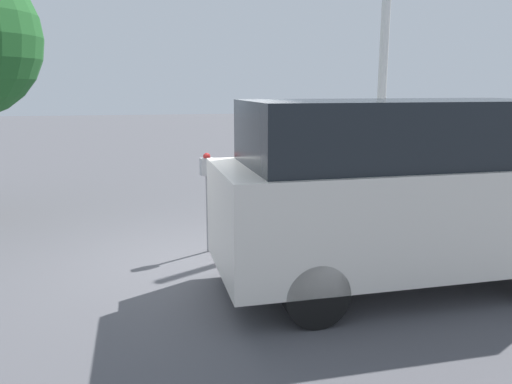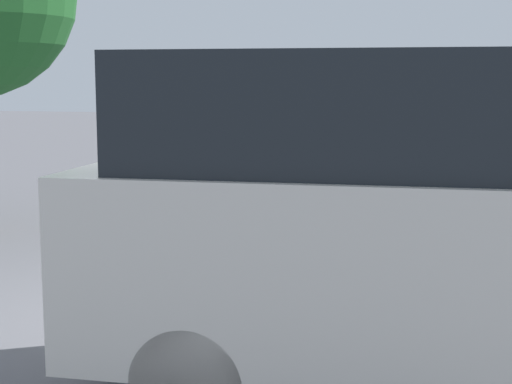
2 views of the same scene
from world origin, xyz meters
name	(u,v)px [view 2 (image 2 of 2)]	position (x,y,z in m)	size (l,w,h in m)	color
ground_plane	(150,320)	(0.00, 0.00, 0.00)	(80.00, 80.00, 0.00)	#4C4C51
parking_meter_near	(195,190)	(0.26, 0.54, 1.13)	(0.22, 0.15, 1.54)	gray
parked_van	(432,221)	(2.49, -1.29, 1.26)	(4.74, 1.97, 2.34)	beige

